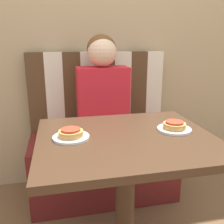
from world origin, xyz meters
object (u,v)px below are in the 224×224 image
(plate_right, at_px, (174,129))
(pizza_right, at_px, (174,125))
(pizza_left, at_px, (71,133))
(plate_left, at_px, (71,137))
(person, at_px, (102,87))

(plate_right, distance_m, pizza_right, 0.02)
(pizza_left, xyz_separation_m, pizza_right, (0.52, 0.00, 0.00))
(plate_left, relative_size, plate_right, 1.00)
(plate_right, relative_size, pizza_left, 1.49)
(plate_right, distance_m, pizza_left, 0.53)
(plate_left, height_order, pizza_right, pizza_right)
(person, xyz_separation_m, plate_right, (0.26, -0.62, -0.12))
(person, height_order, pizza_right, person)
(plate_right, bearing_deg, pizza_left, 180.00)
(person, distance_m, plate_left, 0.69)
(pizza_left, bearing_deg, plate_left, -90.00)
(plate_right, bearing_deg, person, 112.78)
(person, relative_size, plate_right, 4.28)
(pizza_left, bearing_deg, plate_right, -0.00)
(plate_left, bearing_deg, pizza_left, 90.00)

